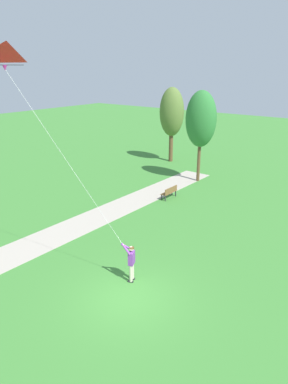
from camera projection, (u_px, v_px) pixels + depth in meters
ground_plane at (128, 298)px, 14.75m from camera, size 120.00×120.00×0.00m
walkway_path at (56, 235)px, 20.24m from camera, size 2.84×32.03×0.02m
person_kite_flyer at (131, 260)px, 15.62m from camera, size 0.63×0.49×1.83m
flying_kite at (8, 57)px, 13.95m from camera, size 4.61×2.75×8.20m
park_bench_near_walkway at (170, 192)px, 25.77m from camera, size 0.46×1.51×0.88m
tree_treeline_left at (201, 119)px, 28.24m from camera, size 2.55×2.12×7.39m
tree_lakeside_far at (172, 113)px, 34.57m from camera, size 2.48×2.14×7.28m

